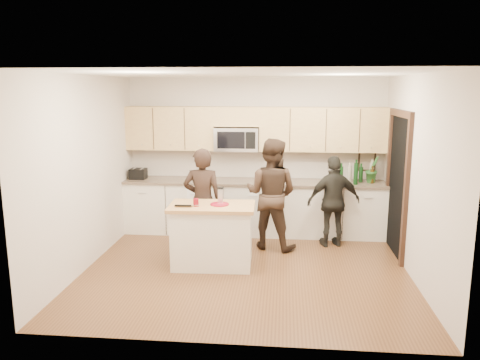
# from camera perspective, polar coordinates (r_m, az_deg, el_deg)

# --- Properties ---
(floor) EXTENTS (4.50, 4.50, 0.00)m
(floor) POSITION_cam_1_polar(r_m,az_deg,el_deg) (6.75, 0.73, -10.76)
(floor) COLOR brown
(floor) RESTS_ON ground
(room_shell) EXTENTS (4.52, 4.02, 2.71)m
(room_shell) POSITION_cam_1_polar(r_m,az_deg,el_deg) (6.31, 0.76, 3.98)
(room_shell) COLOR #BDB0A1
(room_shell) RESTS_ON ground
(back_cabinetry) EXTENTS (4.50, 0.66, 0.94)m
(back_cabinetry) POSITION_cam_1_polar(r_m,az_deg,el_deg) (8.20, 1.71, -3.30)
(back_cabinetry) COLOR silver
(back_cabinetry) RESTS_ON ground
(upper_cabinetry) EXTENTS (4.50, 0.33, 0.75)m
(upper_cabinetry) POSITION_cam_1_polar(r_m,az_deg,el_deg) (8.11, 2.07, 6.38)
(upper_cabinetry) COLOR tan
(upper_cabinetry) RESTS_ON ground
(microwave) EXTENTS (0.76, 0.41, 0.40)m
(microwave) POSITION_cam_1_polar(r_m,az_deg,el_deg) (8.12, -0.39, 5.02)
(microwave) COLOR silver
(microwave) RESTS_ON ground
(doorway) EXTENTS (0.06, 1.25, 2.20)m
(doorway) POSITION_cam_1_polar(r_m,az_deg,el_deg) (7.47, 18.66, 0.07)
(doorway) COLOR black
(doorway) RESTS_ON ground
(framed_picture) EXTENTS (0.30, 0.03, 0.38)m
(framed_picture) POSITION_cam_1_polar(r_m,az_deg,el_deg) (8.44, 15.22, 2.33)
(framed_picture) COLOR black
(framed_picture) RESTS_ON ground
(dish_towel) EXTENTS (0.34, 0.60, 0.48)m
(dish_towel) POSITION_cam_1_polar(r_m,az_deg,el_deg) (8.06, -5.12, -1.19)
(dish_towel) COLOR white
(dish_towel) RESTS_ON ground
(island) EXTENTS (1.22, 0.74, 0.90)m
(island) POSITION_cam_1_polar(r_m,az_deg,el_deg) (6.73, -3.41, -6.72)
(island) COLOR silver
(island) RESTS_ON ground
(red_plate) EXTENTS (0.26, 0.26, 0.02)m
(red_plate) POSITION_cam_1_polar(r_m,az_deg,el_deg) (6.60, -2.50, -2.97)
(red_plate) COLOR maroon
(red_plate) RESTS_ON island
(box_grater) EXTENTS (0.08, 0.06, 0.22)m
(box_grater) POSITION_cam_1_polar(r_m,az_deg,el_deg) (6.64, -2.39, -1.84)
(box_grater) COLOR silver
(box_grater) RESTS_ON red_plate
(drink_glass) EXTENTS (0.08, 0.08, 0.10)m
(drink_glass) POSITION_cam_1_polar(r_m,az_deg,el_deg) (6.54, -5.39, -2.74)
(drink_glass) COLOR maroon
(drink_glass) RESTS_ON island
(cutting_board) EXTENTS (0.27, 0.18, 0.02)m
(cutting_board) POSITION_cam_1_polar(r_m,az_deg,el_deg) (6.60, -6.75, -3.04)
(cutting_board) COLOR #AA8547
(cutting_board) RESTS_ON island
(tongs) EXTENTS (0.23, 0.04, 0.02)m
(tongs) POSITION_cam_1_polar(r_m,az_deg,el_deg) (6.50, -6.96, -3.10)
(tongs) COLOR black
(tongs) RESTS_ON cutting_board
(knife) EXTENTS (0.20, 0.03, 0.01)m
(knife) POSITION_cam_1_polar(r_m,az_deg,el_deg) (6.53, -5.82, -3.07)
(knife) COLOR silver
(knife) RESTS_ON cutting_board
(toaster) EXTENTS (0.27, 0.24, 0.19)m
(toaster) POSITION_cam_1_polar(r_m,az_deg,el_deg) (8.44, -12.30, 0.75)
(toaster) COLOR black
(toaster) RESTS_ON back_cabinetry
(bottle_cluster) EXTENTS (0.60, 0.35, 0.42)m
(bottle_cluster) POSITION_cam_1_polar(r_m,az_deg,el_deg) (8.14, 14.30, 0.90)
(bottle_cluster) COLOR black
(bottle_cluster) RESTS_ON back_cabinetry
(orchid) EXTENTS (0.31, 0.32, 0.45)m
(orchid) POSITION_cam_1_polar(r_m,az_deg,el_deg) (8.21, 15.82, 1.26)
(orchid) COLOR #2C6628
(orchid) RESTS_ON back_cabinetry
(woman_left) EXTENTS (0.60, 0.40, 1.63)m
(woman_left) POSITION_cam_1_polar(r_m,az_deg,el_deg) (7.19, -4.58, -2.57)
(woman_left) COLOR black
(woman_left) RESTS_ON ground
(woman_center) EXTENTS (1.02, 0.90, 1.76)m
(woman_center) POSITION_cam_1_polar(r_m,az_deg,el_deg) (7.38, 3.81, -1.71)
(woman_center) COLOR black
(woman_center) RESTS_ON ground
(woman_right) EXTENTS (0.92, 0.55, 1.47)m
(woman_right) POSITION_cam_1_polar(r_m,az_deg,el_deg) (7.62, 11.36, -2.59)
(woman_right) COLOR black
(woman_right) RESTS_ON ground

